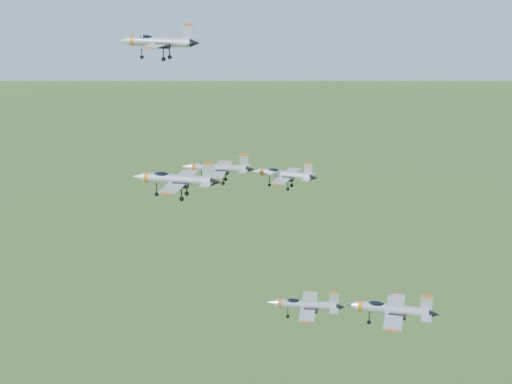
% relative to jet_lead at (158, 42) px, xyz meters
% --- Properties ---
extents(jet_lead, '(13.61, 11.24, 3.64)m').
position_rel_jet_lead_xyz_m(jet_lead, '(0.00, 0.00, 0.00)').
color(jet_lead, '#ACB2B9').
extents(jet_left_high, '(11.36, 9.55, 3.05)m').
position_rel_jet_lead_xyz_m(jet_left_high, '(11.70, -5.21, -17.98)').
color(jet_left_high, '#ACB2B9').
extents(jet_right_high, '(11.72, 9.75, 3.13)m').
position_rel_jet_lead_xyz_m(jet_right_high, '(14.24, -25.15, -13.57)').
color(jet_right_high, '#ACB2B9').
extents(jet_left_low, '(10.85, 8.93, 2.91)m').
position_rel_jet_lead_xyz_m(jet_left_low, '(20.86, -0.39, -19.48)').
color(jet_left_low, '#ACB2B9').
extents(jet_right_low, '(10.74, 9.03, 2.88)m').
position_rel_jet_lead_xyz_m(jet_right_low, '(29.11, -16.88, -32.50)').
color(jet_right_low, '#ACB2B9').
extents(jet_trail, '(12.84, 10.65, 3.43)m').
position_rel_jet_lead_xyz_m(jet_trail, '(40.32, -13.98, -32.69)').
color(jet_trail, '#ACB2B9').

